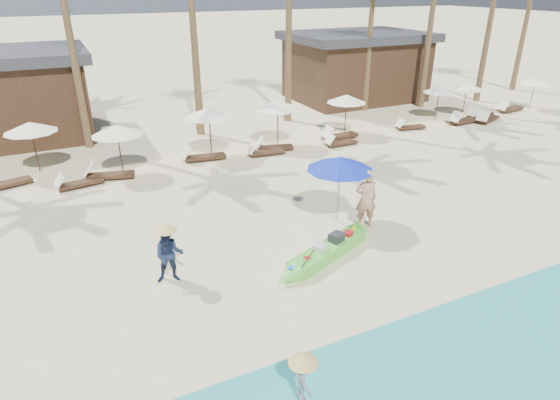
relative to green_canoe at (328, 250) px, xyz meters
name	(u,v)px	position (x,y,z in m)	size (l,w,h in m)	color
ground	(278,285)	(-1.94, -0.68, -0.20)	(240.00, 240.00, 0.00)	beige
green_canoe	(328,250)	(0.00, 0.00, 0.00)	(4.50, 2.05, 0.60)	#58C73C
tourist	(366,199)	(2.01, 1.10, 0.78)	(0.71, 0.47, 1.96)	tan
vendor_green	(169,255)	(-4.40, 0.74, 0.59)	(0.77, 0.60, 1.58)	#16213C
vendor_yellow	(303,379)	(-3.17, -4.35, 0.45)	(0.61, 0.35, 0.94)	gray
blue_umbrella	(340,163)	(1.37, 1.72, 1.88)	(2.14, 2.14, 2.30)	#99999E
resort_parasol_4	(30,127)	(-7.51, 11.00, 1.73)	(2.08, 2.08, 2.15)	#3C2918
lounger_4_left	(3,183)	(-8.79, 9.68, 0.01)	(1.93, 1.04, 0.63)	#3C2918
lounger_4_right	(77,183)	(-6.21, 8.53, 0.00)	(1.81, 0.82, 0.59)	#3C2918
resort_parasol_5	(117,130)	(-4.39, 9.17, 1.70)	(2.04, 2.04, 2.11)	#3C2918
lounger_5_left	(107,174)	(-5.05, 8.91, 0.02)	(2.03, 1.05, 0.66)	#3C2918
resort_parasol_6	(209,112)	(-0.37, 9.76, 1.83)	(2.19, 2.19, 2.26)	#3C2918
lounger_6_left	(202,156)	(-0.95, 9.36, 0.02)	(1.98, 0.83, 0.65)	#3C2918
lounger_6_right	(264,151)	(1.85, 8.79, -0.01)	(1.76, 0.69, 0.58)	#3C2918
resort_parasol_7	(278,105)	(3.00, 9.79, 1.82)	(2.18, 2.18, 2.25)	#3C2918
lounger_7_left	(272,146)	(2.47, 9.26, 0.00)	(1.86, 1.01, 0.60)	#3C2918
lounger_7_right	(338,135)	(6.18, 9.36, 0.02)	(2.00, 0.75, 0.67)	#3C2918
resort_parasol_8	(347,99)	(6.98, 10.01, 1.67)	(2.01, 2.01, 2.07)	#3C2918
lounger_8_left	(339,142)	(5.70, 8.48, -0.01)	(1.68, 0.54, 0.57)	#3C2918
resort_parasol_9	(439,89)	(13.50, 10.37, 1.48)	(1.82, 1.82, 1.87)	#3C2918
lounger_9_left	(409,126)	(10.58, 9.22, -0.02)	(1.68, 0.81, 0.55)	#3C2918
lounger_9_right	(464,120)	(14.09, 8.80, 0.02)	(2.01, 0.72, 0.67)	#3C2918
resort_parasol_10	(467,86)	(15.37, 10.15, 1.55)	(1.88, 1.88, 1.94)	#3C2918
lounger_10_left	(479,114)	(15.89, 9.35, 0.02)	(2.00, 0.91, 0.66)	#3C2918
lounger_10_right	(487,118)	(15.55, 8.47, 0.02)	(2.04, 1.22, 0.66)	#3C2918
resort_parasol_11	(535,81)	(20.31, 9.49, 1.54)	(1.88, 1.88, 1.93)	#3C2918
lounger_11_left	(509,108)	(18.58, 9.59, 0.01)	(1.95, 0.74, 0.65)	#3C2918
pavilion_east	(355,65)	(12.06, 16.82, 1.99)	(8.80, 6.60, 4.30)	#3C2918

